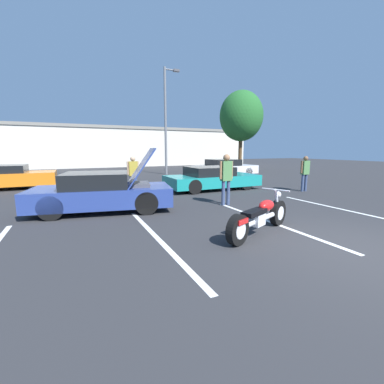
% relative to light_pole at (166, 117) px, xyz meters
% --- Properties ---
extents(ground_plane, '(80.00, 80.00, 0.00)m').
position_rel_light_pole_xyz_m(ground_plane, '(-1.77, -15.89, -4.28)').
color(ground_plane, '#2D2D30').
extents(parking_stripe_middle, '(0.12, 4.92, 0.01)m').
position_rel_light_pole_xyz_m(parking_stripe_middle, '(-5.07, -13.59, -4.28)').
color(parking_stripe_middle, white).
rests_on(parking_stripe_middle, ground).
extents(parking_stripe_back, '(0.12, 4.92, 0.01)m').
position_rel_light_pole_xyz_m(parking_stripe_back, '(-1.97, -13.59, -4.28)').
color(parking_stripe_back, white).
rests_on(parking_stripe_back, ground).
extents(parking_stripe_far, '(0.12, 4.92, 0.01)m').
position_rel_light_pole_xyz_m(parking_stripe_far, '(1.13, -13.59, -4.28)').
color(parking_stripe_far, white).
rests_on(parking_stripe_far, ground).
extents(far_building, '(32.00, 4.20, 4.40)m').
position_rel_light_pole_xyz_m(far_building, '(-1.77, 11.73, -1.94)').
color(far_building, beige).
rests_on(far_building, ground).
extents(light_pole, '(1.21, 0.28, 7.80)m').
position_rel_light_pole_xyz_m(light_pole, '(0.00, 0.00, 0.00)').
color(light_pole, slate).
rests_on(light_pole, ground).
extents(tree_background, '(3.77, 3.77, 6.96)m').
position_rel_light_pole_xyz_m(tree_background, '(7.09, 0.48, 0.49)').
color(tree_background, brown).
rests_on(tree_background, ground).
extents(motorcycle, '(2.39, 1.18, 0.95)m').
position_rel_light_pole_xyz_m(motorcycle, '(-2.87, -14.27, -3.89)').
color(motorcycle, black).
rests_on(motorcycle, ground).
extents(show_car_hood_open, '(4.39, 2.56, 1.95)m').
position_rel_light_pole_xyz_m(show_car_hood_open, '(-5.82, -10.43, -3.69)').
color(show_car_hood_open, navy).
rests_on(show_car_hood_open, ground).
extents(parked_car_right_row, '(4.70, 2.17, 1.20)m').
position_rel_light_pole_xyz_m(parked_car_right_row, '(3.35, -2.92, -3.71)').
color(parked_car_right_row, silver).
rests_on(parked_car_right_row, ground).
extents(parked_car_left_row, '(4.07, 1.95, 1.16)m').
position_rel_light_pole_xyz_m(parked_car_left_row, '(-9.49, -3.71, -3.71)').
color(parked_car_left_row, orange).
rests_on(parked_car_left_row, ground).
extents(parked_car_mid_row, '(4.43, 1.96, 1.09)m').
position_rel_light_pole_xyz_m(parked_car_mid_row, '(-0.61, -8.02, -3.75)').
color(parked_car_mid_row, teal).
rests_on(parked_car_mid_row, ground).
extents(spectator_near_motorcycle, '(0.52, 0.23, 1.74)m').
position_rel_light_pole_xyz_m(spectator_near_motorcycle, '(-1.89, -11.31, -3.24)').
color(spectator_near_motorcycle, '#38476B').
rests_on(spectator_near_motorcycle, ground).
extents(spectator_by_show_car, '(0.52, 0.21, 1.61)m').
position_rel_light_pole_xyz_m(spectator_by_show_car, '(2.96, -10.33, -3.33)').
color(spectator_by_show_car, '#38476B').
rests_on(spectator_by_show_car, ground).
extents(spectator_midground, '(0.52, 0.21, 1.62)m').
position_rel_light_pole_xyz_m(spectator_midground, '(-4.29, -7.73, -3.33)').
color(spectator_midground, '#38476B').
rests_on(spectator_midground, ground).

